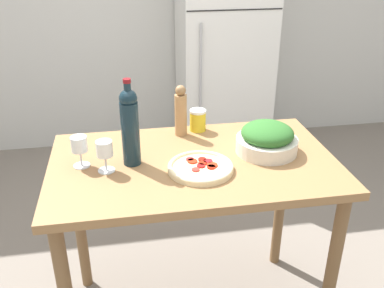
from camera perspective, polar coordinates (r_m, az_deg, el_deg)
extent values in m
cube|color=white|center=(3.63, 4.24, 11.98)|extent=(0.73, 0.61, 1.78)
cube|color=black|center=(3.26, 5.80, 17.36)|extent=(0.72, 0.01, 0.01)
cylinder|color=#B2B2B7|center=(3.30, 1.15, 8.98)|extent=(0.02, 0.02, 0.80)
cube|color=olive|center=(1.85, 0.19, -2.68)|extent=(1.22, 0.73, 0.04)
cylinder|color=brown|center=(2.04, 18.00, -16.63)|extent=(0.06, 0.06, 0.87)
cylinder|color=brown|center=(2.34, -14.83, -9.82)|extent=(0.06, 0.06, 0.87)
cylinder|color=brown|center=(2.47, 11.73, -7.36)|extent=(0.06, 0.06, 0.87)
cylinder|color=#142833|center=(1.77, -8.20, 1.36)|extent=(0.07, 0.07, 0.27)
sphere|color=#142833|center=(1.71, -8.53, 6.04)|extent=(0.07, 0.07, 0.07)
cylinder|color=#142833|center=(1.70, -8.60, 7.05)|extent=(0.03, 0.03, 0.06)
cylinder|color=maroon|center=(1.69, -8.69, 8.33)|extent=(0.03, 0.03, 0.02)
cylinder|color=silver|center=(1.79, -11.32, -3.46)|extent=(0.07, 0.07, 0.00)
cylinder|color=silver|center=(1.77, -11.42, -2.48)|extent=(0.01, 0.01, 0.07)
cylinder|color=white|center=(1.75, -11.61, -0.59)|extent=(0.07, 0.07, 0.06)
cylinder|color=maroon|center=(1.75, -11.55, -1.13)|extent=(0.06, 0.06, 0.03)
cylinder|color=silver|center=(1.85, -14.47, -2.79)|extent=(0.07, 0.07, 0.00)
cylinder|color=silver|center=(1.84, -14.59, -1.82)|extent=(0.01, 0.01, 0.07)
cylinder|color=white|center=(1.81, -14.82, 0.01)|extent=(0.07, 0.07, 0.06)
cylinder|color=maroon|center=(1.82, -14.72, -0.79)|extent=(0.06, 0.06, 0.01)
cylinder|color=#AD7F51|center=(2.04, -1.50, 3.88)|extent=(0.06, 0.06, 0.20)
sphere|color=#936C45|center=(1.99, -1.55, 7.15)|extent=(0.05, 0.05, 0.05)
cylinder|color=silver|center=(1.92, 9.90, -0.12)|extent=(0.27, 0.27, 0.07)
ellipsoid|color=#2D6628|center=(1.90, 10.03, 1.44)|extent=(0.23, 0.23, 0.10)
cylinder|color=beige|center=(1.76, 1.14, -3.30)|extent=(0.27, 0.27, 0.02)
torus|color=beige|center=(1.75, 1.15, -3.01)|extent=(0.27, 0.27, 0.02)
cylinder|color=#AE1413|center=(1.76, 1.20, -2.91)|extent=(0.03, 0.03, 0.01)
cylinder|color=#AB150C|center=(1.81, 1.36, -2.05)|extent=(0.03, 0.03, 0.01)
cylinder|color=#B4171D|center=(1.79, 2.15, -2.31)|extent=(0.04, 0.04, 0.01)
cylinder|color=#B52725|center=(1.80, -0.28, -2.05)|extent=(0.03, 0.03, 0.01)
cylinder|color=#B12C14|center=(1.76, 2.71, -2.83)|extent=(0.05, 0.05, 0.01)
cylinder|color=red|center=(1.77, 1.41, -2.58)|extent=(0.04, 0.04, 0.01)
cylinder|color=#B22D25|center=(1.73, 0.49, -3.44)|extent=(0.03, 0.03, 0.01)
cylinder|color=#B91B0B|center=(1.75, 2.59, -3.09)|extent=(0.04, 0.04, 0.01)
cylinder|color=#B72912|center=(1.79, 0.04, -2.32)|extent=(0.04, 0.04, 0.01)
cylinder|color=yellow|center=(2.10, 0.78, 3.05)|extent=(0.08, 0.08, 0.10)
cylinder|color=white|center=(2.08, 0.79, 4.41)|extent=(0.08, 0.08, 0.01)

